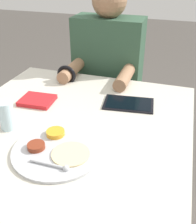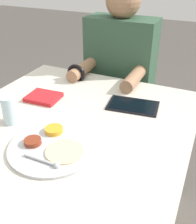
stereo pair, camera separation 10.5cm
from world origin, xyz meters
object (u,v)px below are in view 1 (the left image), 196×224
at_px(thali_tray, 58,149).
at_px(red_notebook, 37,101).
at_px(tablet_device, 129,104).
at_px(person_diner, 107,89).
at_px(drinking_glass, 7,116).

relative_size(thali_tray, red_notebook, 2.03).
bearing_deg(tablet_device, red_notebook, -165.00).
xyz_separation_m(tablet_device, person_diner, (-0.23, 0.44, -0.16)).
distance_m(red_notebook, person_diner, 0.61).
bearing_deg(tablet_device, drinking_glass, -140.73).
height_order(thali_tray, drinking_glass, drinking_glass).
relative_size(tablet_device, drinking_glass, 2.09).
distance_m(red_notebook, tablet_device, 0.43).
relative_size(person_diner, drinking_glass, 10.37).
xyz_separation_m(red_notebook, drinking_glass, (-0.00, -0.23, 0.05)).
height_order(person_diner, drinking_glass, person_diner).
bearing_deg(person_diner, red_notebook, -108.62).
height_order(red_notebook, person_diner, person_diner).
bearing_deg(thali_tray, red_notebook, 129.79).
bearing_deg(drinking_glass, tablet_device, 39.27).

